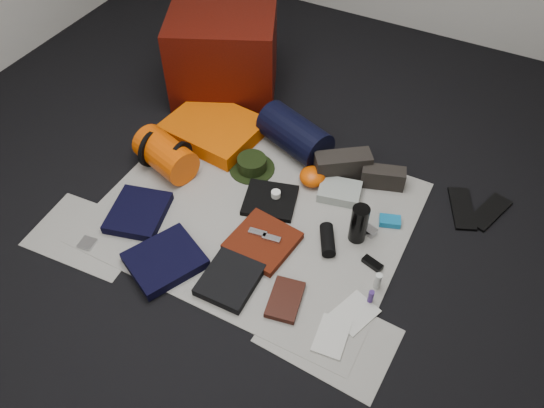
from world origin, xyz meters
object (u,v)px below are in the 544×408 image
at_px(red_cabinet, 224,55).
at_px(sleeping_pad, 214,129).
at_px(navy_duffel, 295,134).
at_px(compact_camera, 368,230).
at_px(water_bottle, 359,224).
at_px(paperback_book, 285,300).
at_px(stuff_sack, 166,155).

bearing_deg(red_cabinet, sleeping_pad, -92.51).
bearing_deg(navy_duffel, compact_camera, -12.33).
distance_m(sleeping_pad, water_bottle, 1.14).
height_order(navy_duffel, compact_camera, navy_duffel).
xyz_separation_m(sleeping_pad, compact_camera, (1.13, -0.29, -0.03)).
height_order(sleeping_pad, paperback_book, sleeping_pad).
relative_size(red_cabinet, compact_camera, 7.64).
bearing_deg(sleeping_pad, red_cabinet, 112.09).
distance_m(stuff_sack, compact_camera, 1.22).
height_order(stuff_sack, water_bottle, water_bottle).
bearing_deg(navy_duffel, sleeping_pad, -146.80).
bearing_deg(paperback_book, navy_duffel, 102.90).
distance_m(water_bottle, paperback_book, 0.55).
bearing_deg(sleeping_pad, water_bottle, -18.03).
xyz_separation_m(red_cabinet, sleeping_pad, (0.18, -0.44, -0.22)).
xyz_separation_m(red_cabinet, paperback_book, (1.11, -1.30, -0.25)).
xyz_separation_m(sleeping_pad, paperback_book, (0.93, -0.87, -0.03)).
bearing_deg(sleeping_pad, compact_camera, -14.44).
relative_size(compact_camera, paperback_book, 0.39).
distance_m(red_cabinet, compact_camera, 1.51).
height_order(red_cabinet, stuff_sack, red_cabinet).
height_order(red_cabinet, paperback_book, red_cabinet).
relative_size(sleeping_pad, stuff_sack, 1.52).
xyz_separation_m(navy_duffel, paperback_book, (0.43, -0.98, -0.10)).
xyz_separation_m(compact_camera, paperback_book, (-0.20, -0.58, -0.00)).
bearing_deg(red_cabinet, paperback_book, -74.28).
distance_m(red_cabinet, paperback_book, 1.73).
bearing_deg(compact_camera, sleeping_pad, -177.53).
height_order(red_cabinet, navy_duffel, red_cabinet).
distance_m(sleeping_pad, stuff_sack, 0.39).
bearing_deg(stuff_sack, water_bottle, 1.22).
bearing_deg(red_cabinet, compact_camera, -53.74).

